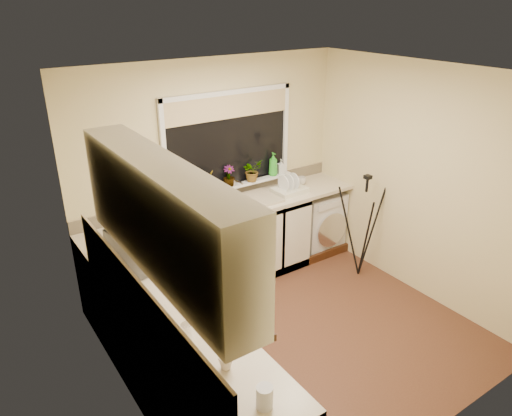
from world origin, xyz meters
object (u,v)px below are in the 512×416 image
object	(u,v)px
steel_jar	(187,331)
dish_rack	(290,190)
tripod	(363,227)
cup_back	(301,181)
plant_c	(229,176)
plant_a	(194,184)
soap_bottle_clear	(281,166)
cup_left	(226,362)
microwave	(139,248)
plant_b	(208,181)
plant_d	(252,170)
laptop	(195,212)
kettle	(143,259)
soap_bottle_green	(273,164)
washing_machine	(317,220)
glass_jug	(265,397)

from	to	relation	value
steel_jar	dish_rack	bearing A→B (deg)	37.39
tripod	cup_back	size ratio (longest dim) A/B	10.52
dish_rack	steel_jar	bearing A→B (deg)	-144.52
plant_c	plant_a	bearing A→B (deg)	-177.73
soap_bottle_clear	cup_left	size ratio (longest dim) A/B	1.84
microwave	cup_left	distance (m)	1.51
plant_b	soap_bottle_clear	xyz separation A→B (m)	(1.00, 0.01, -0.03)
plant_d	soap_bottle_clear	size ratio (longest dim) A/B	1.44
dish_rack	plant_d	distance (m)	0.50
steel_jar	soap_bottle_clear	size ratio (longest dim) A/B	0.62
laptop	plant_d	size ratio (longest dim) A/B	1.51
dish_rack	steel_jar	distance (m)	2.74
kettle	soap_bottle_green	size ratio (longest dim) A/B	0.77
dish_rack	tripod	size ratio (longest dim) A/B	0.31
microwave	plant_d	bearing A→B (deg)	-75.20
kettle	plant_c	distance (m)	1.69
plant_b	plant_d	world-z (taller)	plant_d
plant_a	cup_back	world-z (taller)	plant_a
plant_a	soap_bottle_green	bearing A→B (deg)	1.18
laptop	soap_bottle_green	world-z (taller)	soap_bottle_green
plant_b	cup_back	world-z (taller)	plant_b
washing_machine	microwave	bearing A→B (deg)	-164.13
cup_left	cup_back	bearing A→B (deg)	42.43
glass_jug	cup_left	distance (m)	0.38
plant_a	cup_back	bearing A→B (deg)	-4.25
washing_machine	dish_rack	size ratio (longest dim) A/B	2.02
washing_machine	microwave	distance (m)	2.72
soap_bottle_green	tripod	bearing A→B (deg)	-61.37
tripod	plant_b	distance (m)	1.81
soap_bottle_green	washing_machine	bearing A→B (deg)	-19.84
steel_jar	soap_bottle_green	size ratio (longest dim) A/B	0.39
dish_rack	soap_bottle_clear	bearing A→B (deg)	74.64
glass_jug	microwave	xyz separation A→B (m)	(0.03, 1.89, 0.07)
glass_jug	cup_back	size ratio (longest dim) A/B	1.19
glass_jug	plant_a	world-z (taller)	plant_a
soap_bottle_clear	cup_left	xyz separation A→B (m)	(-2.17, -2.31, -0.19)
laptop	plant_c	xyz separation A→B (m)	(0.56, 0.24, 0.20)
kettle	cup_back	size ratio (longest dim) A/B	1.81
glass_jug	soap_bottle_clear	xyz separation A→B (m)	(2.15, 2.70, 0.17)
dish_rack	plant_a	xyz separation A→B (m)	(-1.12, 0.23, 0.24)
steel_jar	cup_back	world-z (taller)	steel_jar
soap_bottle_green	cup_back	distance (m)	0.44
laptop	dish_rack	distance (m)	1.23
tripod	glass_jug	distance (m)	3.11
glass_jug	steel_jar	size ratio (longest dim) A/B	1.28
plant_c	plant_d	xyz separation A→B (m)	(0.30, -0.01, 0.01)
kettle	soap_bottle_clear	distance (m)	2.33
glass_jug	cup_left	world-z (taller)	glass_jug
glass_jug	soap_bottle_green	bearing A→B (deg)	52.99
plant_a	glass_jug	bearing A→B (deg)	-109.90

